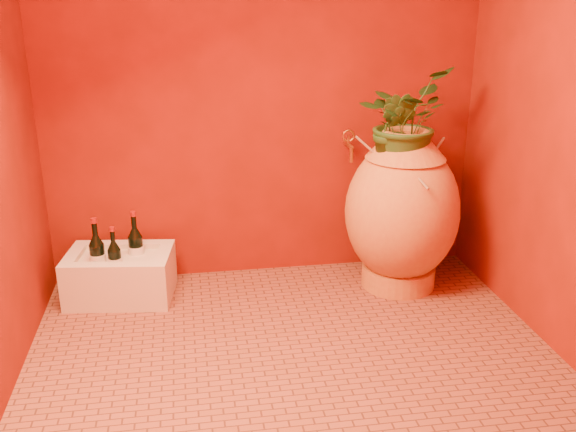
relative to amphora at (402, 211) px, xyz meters
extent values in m
plane|color=brown|center=(-0.74, -0.65, -0.46)|extent=(2.50, 2.50, 0.00)
cube|color=#611205|center=(-0.74, 0.35, 0.79)|extent=(2.50, 0.02, 2.50)
cube|color=#611205|center=(0.51, -0.65, 0.79)|extent=(0.02, 2.00, 2.50)
cylinder|color=#BD8435|center=(0.00, 0.00, -0.40)|extent=(0.45, 0.45, 0.12)
ellipsoid|color=#BD8435|center=(0.00, 0.00, -0.01)|extent=(0.69, 0.69, 0.81)
cone|color=#BD8435|center=(0.00, 0.00, 0.37)|extent=(0.47, 0.47, 0.12)
torus|color=#BD8435|center=(0.00, 0.00, 0.44)|extent=(0.29, 0.29, 0.05)
cylinder|color=olive|center=(-0.08, -0.05, 0.25)|extent=(0.40, 0.22, 0.36)
cylinder|color=olive|center=(-0.02, -0.12, 0.29)|extent=(0.07, 0.44, 0.13)
cylinder|color=olive|center=(0.10, -0.08, 0.31)|extent=(0.28, 0.25, 0.20)
cube|color=beige|center=(-1.59, 0.10, -0.34)|extent=(0.62, 0.46, 0.24)
cube|color=beige|center=(-1.59, 0.26, -0.21)|extent=(0.57, 0.15, 0.03)
cube|color=beige|center=(-1.59, -0.06, -0.21)|extent=(0.57, 0.15, 0.03)
cube|color=beige|center=(-1.84, 0.10, -0.21)|extent=(0.10, 0.25, 0.03)
cube|color=beige|center=(-1.34, 0.10, -0.21)|extent=(0.10, 0.25, 0.03)
cylinder|color=black|center=(-1.50, 0.14, -0.22)|extent=(0.08, 0.08, 0.19)
cone|color=black|center=(-1.50, 0.14, -0.09)|extent=(0.08, 0.08, 0.05)
cylinder|color=black|center=(-1.50, 0.14, -0.03)|extent=(0.03, 0.03, 0.07)
cylinder|color=#9B150E|center=(-1.50, 0.14, 0.02)|extent=(0.03, 0.03, 0.03)
cylinder|color=silver|center=(-1.50, 0.14, -0.22)|extent=(0.08, 0.08, 0.09)
cylinder|color=black|center=(-1.60, 0.03, -0.23)|extent=(0.07, 0.07, 0.17)
cone|color=black|center=(-1.60, 0.03, -0.12)|extent=(0.07, 0.07, 0.05)
cylinder|color=black|center=(-1.60, 0.03, -0.07)|extent=(0.02, 0.02, 0.07)
cylinder|color=#9B150E|center=(-1.60, 0.03, -0.02)|extent=(0.03, 0.03, 0.02)
cylinder|color=silver|center=(-1.60, 0.03, -0.23)|extent=(0.07, 0.07, 0.07)
cylinder|color=black|center=(-1.70, 0.06, -0.22)|extent=(0.08, 0.08, 0.19)
cone|color=black|center=(-1.70, 0.06, -0.09)|extent=(0.08, 0.08, 0.05)
cylinder|color=black|center=(-1.70, 0.06, -0.03)|extent=(0.03, 0.03, 0.07)
cylinder|color=#9B150E|center=(-1.70, 0.06, 0.02)|extent=(0.03, 0.03, 0.03)
cylinder|color=silver|center=(-1.70, 0.06, -0.22)|extent=(0.08, 0.08, 0.09)
cylinder|color=#A56926|center=(-0.25, 0.28, 0.33)|extent=(0.03, 0.15, 0.03)
cylinder|color=#A56926|center=(-0.25, 0.20, 0.28)|extent=(0.02, 0.02, 0.08)
torus|color=#A56926|center=(-0.25, 0.28, 0.38)|extent=(0.08, 0.01, 0.08)
cylinder|color=#A56926|center=(-0.25, 0.28, 0.35)|extent=(0.01, 0.01, 0.05)
imported|color=#244D1B|center=(-0.02, 0.02, 0.51)|extent=(0.66, 0.67, 0.56)
imported|color=#244D1B|center=(-0.09, -0.04, 0.47)|extent=(0.29, 0.28, 0.41)
camera|label=1|loc=(-1.19, -3.27, 1.19)|focal=40.00mm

